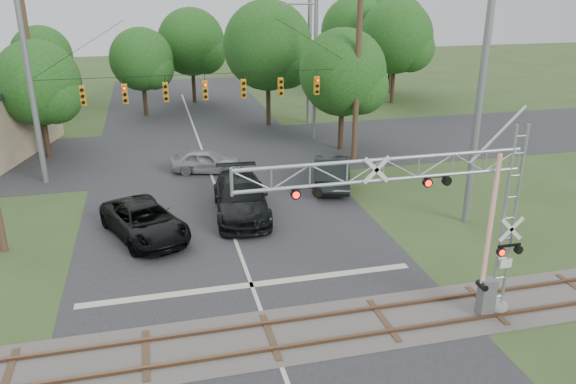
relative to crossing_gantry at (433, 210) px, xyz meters
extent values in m
plane|color=#334720|center=(-5.26, -1.64, -4.18)|extent=(160.00, 160.00, 0.00)
cube|color=#252628|center=(-5.26, 8.36, -4.17)|extent=(14.00, 90.00, 0.02)
cube|color=#252628|center=(-5.26, 22.36, -4.17)|extent=(90.00, 12.00, 0.02)
cube|color=#554F4A|center=(-5.26, 0.36, -4.16)|extent=(90.00, 3.20, 0.05)
cube|color=brown|center=(-5.26, -0.36, -4.09)|extent=(90.00, 0.12, 0.14)
cube|color=brown|center=(-5.26, 1.08, -4.09)|extent=(90.00, 0.12, 0.14)
cylinder|color=gray|center=(2.88, 0.06, -4.04)|extent=(0.85, 0.85, 0.28)
cube|color=silver|center=(2.83, -0.22, -2.16)|extent=(0.42, 0.03, 0.33)
cube|color=#5F5F61|center=(2.31, -0.13, -3.48)|extent=(0.52, 0.42, 1.42)
cube|color=red|center=(2.07, -0.13, -0.60)|extent=(0.13, 0.08, 4.72)
cylinder|color=gray|center=(-14.76, 18.36, 1.57)|extent=(0.32, 0.32, 11.50)
cylinder|color=#483721|center=(4.24, 18.36, 1.57)|extent=(0.36, 0.36, 11.50)
cylinder|color=black|center=(-5.26, 18.36, 1.73)|extent=(19.00, 0.03, 0.03)
cube|color=orange|center=(-12.12, 18.36, 0.78)|extent=(0.30, 0.30, 1.10)
cube|color=orange|center=(-9.84, 18.36, 0.78)|extent=(0.30, 0.30, 1.10)
cube|color=orange|center=(-7.55, 18.36, 0.78)|extent=(0.30, 0.30, 1.10)
cube|color=orange|center=(-5.26, 18.36, 0.78)|extent=(0.30, 0.30, 1.10)
cube|color=orange|center=(-2.98, 18.36, 0.78)|extent=(0.30, 0.30, 1.10)
cube|color=orange|center=(-0.69, 18.36, 0.78)|extent=(0.30, 0.30, 1.10)
cube|color=orange|center=(1.59, 18.36, 0.78)|extent=(0.30, 0.30, 1.10)
imported|color=black|center=(-9.18, 9.38, -3.40)|extent=(4.48, 6.20, 1.57)
imported|color=black|center=(-4.49, 10.91, -3.27)|extent=(3.05, 6.49, 1.83)
imported|color=gray|center=(-5.46, 17.96, -3.47)|extent=(4.52, 2.75, 1.44)
imported|color=black|center=(1.19, 13.90, -3.30)|extent=(3.28, 5.69, 1.77)
cylinder|color=gray|center=(3.16, 24.04, 0.69)|extent=(0.22, 0.22, 9.75)
cylinder|color=gray|center=(2.08, 24.04, 5.35)|extent=(2.17, 0.13, 0.13)
cube|color=#5F5F61|center=(1.00, 24.04, 5.30)|extent=(0.65, 0.27, 0.16)
cylinder|color=#483721|center=(-15.96, 26.18, 2.01)|extent=(0.34, 0.34, 12.38)
cylinder|color=gray|center=(4.10, 28.77, 2.31)|extent=(0.34, 0.34, 12.99)
cylinder|color=gray|center=(6.01, 7.44, 2.47)|extent=(0.34, 0.34, 13.32)
cylinder|color=#483721|center=(6.03, 33.56, 1.49)|extent=(0.34, 0.34, 11.34)
cylinder|color=#332417|center=(-17.42, 39.15, -2.48)|extent=(0.36, 0.36, 3.41)
sphere|color=#1A4814|center=(-17.42, 39.15, 0.62)|extent=(5.26, 5.26, 5.26)
cylinder|color=#332417|center=(-15.34, 23.69, -2.44)|extent=(0.36, 0.36, 3.49)
sphere|color=#1A4814|center=(-15.34, 23.69, 0.74)|extent=(5.40, 5.40, 5.40)
cylinder|color=#332417|center=(-8.91, 34.77, -2.48)|extent=(0.36, 0.36, 3.42)
sphere|color=#1A4814|center=(-8.91, 34.77, 0.63)|extent=(5.28, 5.28, 5.28)
cylinder|color=#332417|center=(-4.31, 39.44, -2.17)|extent=(0.36, 0.36, 4.03)
sphere|color=#1A4814|center=(-4.31, 39.44, 1.49)|extent=(6.22, 6.22, 6.22)
cylinder|color=#332417|center=(0.73, 28.79, -1.94)|extent=(0.36, 0.36, 4.48)
sphere|color=#1A4814|center=(0.73, 28.79, 2.13)|extent=(6.92, 6.92, 6.92)
cylinder|color=#332417|center=(4.14, 20.80, -2.30)|extent=(0.36, 0.36, 3.76)
sphere|color=#1A4814|center=(4.14, 20.80, 1.12)|extent=(5.82, 5.82, 5.82)
cylinder|color=#332417|center=(12.02, 39.78, -1.95)|extent=(0.36, 0.36, 4.46)
sphere|color=#1A4814|center=(12.02, 39.78, 2.10)|extent=(6.90, 6.90, 6.90)
cylinder|color=#332417|center=(14.04, 34.59, -1.99)|extent=(0.36, 0.36, 4.39)
sphere|color=#1A4814|center=(14.04, 34.59, 2.00)|extent=(6.78, 6.78, 6.78)
cylinder|color=#332417|center=(15.79, 39.33, -1.91)|extent=(0.36, 0.36, 4.55)
sphere|color=#1A4814|center=(15.79, 39.33, 2.23)|extent=(7.04, 7.04, 7.04)
camera|label=1|loc=(-8.45, -14.91, 6.86)|focal=35.00mm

